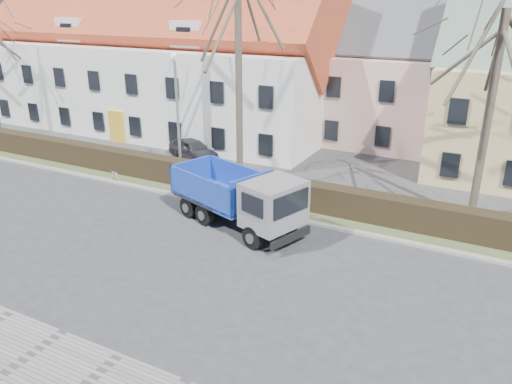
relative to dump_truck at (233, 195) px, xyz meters
The scene contains 12 objects.
ground 3.44m from the dump_truck, 102.27° to the right, with size 120.00×120.00×0.00m, color #343436.
curb_far 2.10m from the dump_truck, 113.92° to the left, with size 80.00×0.30×0.12m, color gray.
grass_strip 3.44m from the dump_truck, 102.17° to the left, with size 80.00×3.00×0.10m, color #46512D.
hedge 3.07m from the dump_truck, 102.97° to the left, with size 60.00×0.90×1.30m, color black.
building_white 19.11m from the dump_truck, 136.63° to the left, with size 26.80×10.80×9.50m, color silver, non-canonical shape.
building_pink 17.44m from the dump_truck, 78.87° to the left, with size 10.80×8.80×8.00m, color #D5A497, non-canonical shape.
tree_1 7.82m from the dump_truck, 116.26° to the left, with size 9.20×9.20×12.65m, color #463D31, non-canonical shape.
tree_2 11.56m from the dump_truck, 30.13° to the left, with size 8.00×8.00×11.00m, color #463D31, non-canonical shape.
dump_truck is the anchor object (origin of this frame).
streetlight 7.13m from the dump_truck, 145.01° to the left, with size 0.54×0.54×6.86m, color #929599, non-canonical shape.
cart_frame 8.77m from the dump_truck, 168.97° to the left, with size 0.70×0.40×0.64m, color silver, non-canonical shape.
parked_car_a 9.86m from the dump_truck, 134.29° to the left, with size 1.49×3.71×1.26m, color #2A292E.
Camera 1 is at (10.80, -14.36, 9.41)m, focal length 35.00 mm.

